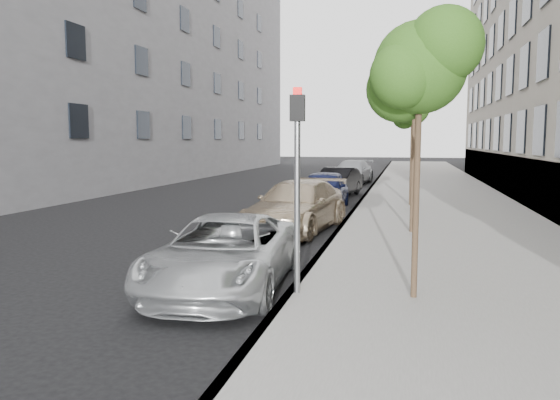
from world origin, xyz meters
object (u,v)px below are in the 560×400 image
(tree_mid, at_px, (416,73))
(tree_near, at_px, (422,67))
(signal_pole, at_px, (297,167))
(sedan_black, at_px, (337,182))
(sedan_rear, at_px, (352,172))
(tree_far, at_px, (413,109))
(suv, at_px, (297,206))
(minivan, at_px, (225,253))
(sedan_blue, at_px, (324,190))

(tree_mid, bearing_deg, tree_near, -90.00)
(signal_pole, bearing_deg, tree_mid, 68.52)
(sedan_black, bearing_deg, sedan_rear, 99.58)
(tree_far, distance_m, sedan_rear, 12.58)
(suv, bearing_deg, tree_near, -55.76)
(suv, relative_size, sedan_rear, 1.02)
(minivan, relative_size, sedan_rear, 0.95)
(signal_pole, xyz_separation_m, minivan, (-1.40, 0.42, -1.58))
(tree_near, height_order, minivan, tree_near)
(sedan_blue, bearing_deg, minivan, -92.24)
(tree_mid, relative_size, signal_pole, 1.52)
(tree_near, height_order, sedan_black, tree_near)
(minivan, bearing_deg, tree_mid, 58.96)
(minivan, relative_size, sedan_black, 1.14)
(suv, bearing_deg, sedan_black, 98.44)
(tree_mid, distance_m, suv, 5.01)
(tree_near, relative_size, tree_far, 0.99)
(tree_far, xyz_separation_m, sedan_black, (-3.40, 3.97, -3.20))
(tree_far, height_order, sedan_rear, tree_far)
(tree_far, xyz_separation_m, sedan_rear, (-3.48, 11.67, -3.16))
(tree_far, bearing_deg, sedan_blue, -164.81)
(tree_far, bearing_deg, suv, -118.05)
(signal_pole, xyz_separation_m, suv, (-1.40, 6.93, -1.50))
(tree_mid, xyz_separation_m, tree_far, (0.00, 6.50, -0.58))
(minivan, bearing_deg, tree_near, -7.20)
(tree_near, distance_m, sedan_black, 17.59)
(signal_pole, bearing_deg, tree_near, -0.19)
(tree_near, relative_size, minivan, 0.96)
(tree_mid, bearing_deg, sedan_black, 107.99)
(signal_pole, height_order, suv, signal_pole)
(sedan_rear, bearing_deg, tree_mid, -71.97)
(sedan_black, bearing_deg, tree_near, -69.67)
(tree_near, bearing_deg, sedan_blue, 105.38)
(signal_pole, relative_size, minivan, 0.72)
(tree_near, distance_m, suv, 8.13)
(tree_far, relative_size, sedan_black, 1.10)
(tree_near, xyz_separation_m, minivan, (-3.33, 0.24, -3.14))
(signal_pole, xyz_separation_m, sedan_rear, (-1.55, 24.84, -1.52))
(sedan_blue, xyz_separation_m, sedan_rear, (-0.15, 12.57, -0.03))
(sedan_black, height_order, sedan_rear, sedan_rear)
(tree_mid, relative_size, sedan_rear, 1.03)
(sedan_blue, height_order, sedan_black, sedan_blue)
(tree_mid, distance_m, minivan, 8.05)
(tree_mid, height_order, suv, tree_mid)
(minivan, xyz_separation_m, suv, (0.00, 6.52, 0.08))
(minivan, bearing_deg, signal_pole, -19.61)
(minivan, height_order, sedan_blue, sedan_blue)
(signal_pole, relative_size, sedan_rear, 0.68)
(suv, distance_m, sedan_blue, 5.34)
(tree_near, relative_size, sedan_rear, 0.91)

